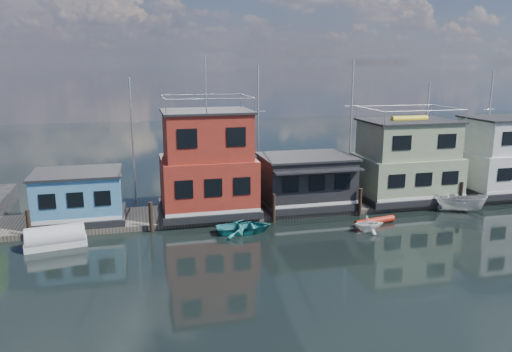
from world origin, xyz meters
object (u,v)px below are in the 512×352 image
object	(u,v)px
houseboat_dark	(306,180)
motorboat	(460,203)
houseboat_blue	(79,196)
tarp_runabout	(55,238)
houseboat_white	(507,156)
dinghy_teal	(244,227)
dinghy_white	(368,223)
houseboat_red	(208,165)
red_kayak	(375,221)
houseboat_green	(407,161)

from	to	relation	value
houseboat_dark	motorboat	bearing A→B (deg)	-17.41
houseboat_blue	tarp_runabout	distance (m)	4.73
houseboat_white	dinghy_teal	world-z (taller)	houseboat_white
houseboat_blue	dinghy_white	bearing A→B (deg)	-17.65
houseboat_red	red_kayak	world-z (taller)	houseboat_red
houseboat_blue	dinghy_white	size ratio (longest dim) A/B	2.85
houseboat_dark	motorboat	distance (m)	12.51
houseboat_green	tarp_runabout	world-z (taller)	houseboat_green
red_kayak	houseboat_white	bearing A→B (deg)	6.45
motorboat	red_kayak	distance (m)	8.27
tarp_runabout	red_kayak	bearing A→B (deg)	-11.80
dinghy_white	motorboat	distance (m)	9.72
houseboat_blue	motorboat	world-z (taller)	houseboat_blue
houseboat_dark	motorboat	world-z (taller)	houseboat_dark
houseboat_red	tarp_runabout	bearing A→B (deg)	-158.19
houseboat_green	houseboat_white	world-z (taller)	houseboat_green
houseboat_green	dinghy_white	bearing A→B (deg)	-135.75
houseboat_red	houseboat_green	world-z (taller)	houseboat_red
houseboat_blue	houseboat_green	distance (m)	26.53
houseboat_blue	dinghy_teal	xyz separation A→B (m)	(11.34, -4.55, -1.79)
tarp_runabout	houseboat_white	bearing A→B (deg)	-3.41
dinghy_teal	red_kayak	size ratio (longest dim) A/B	1.16
houseboat_white	red_kayak	world-z (taller)	houseboat_white
motorboat	dinghy_white	bearing A→B (deg)	137.24
dinghy_teal	red_kayak	xyz separation A→B (m)	(9.84, -0.48, -0.16)
dinghy_white	tarp_runabout	distance (m)	21.27
houseboat_white	tarp_runabout	bearing A→B (deg)	-173.52
dinghy_white	tarp_runabout	size ratio (longest dim) A/B	0.56
tarp_runabout	dinghy_teal	distance (m)	12.53
red_kayak	tarp_runabout	bearing A→B (deg)	166.39
tarp_runabout	motorboat	distance (m)	30.53
houseboat_dark	dinghy_white	distance (m)	7.04
houseboat_dark	motorboat	size ratio (longest dim) A/B	1.87
houseboat_red	red_kayak	bearing A→B (deg)	-23.29
tarp_runabout	dinghy_teal	bearing A→B (deg)	-11.11
tarp_runabout	houseboat_dark	bearing A→B (deg)	2.95
dinghy_white	houseboat_white	bearing A→B (deg)	-63.43
dinghy_white	houseboat_red	bearing A→B (deg)	64.28
houseboat_green	dinghy_teal	bearing A→B (deg)	-163.31
houseboat_blue	houseboat_dark	xyz separation A→B (m)	(17.50, -0.02, 0.21)
houseboat_green	houseboat_white	size ratio (longest dim) A/B	1.00
houseboat_white	red_kayak	xyz separation A→B (m)	(-15.33, -5.03, -3.29)
houseboat_blue	houseboat_dark	bearing A→B (deg)	-0.06
dinghy_white	dinghy_teal	bearing A→B (deg)	83.70
houseboat_green	houseboat_white	xyz separation A→B (m)	(10.00, -0.00, -0.01)
dinghy_white	tarp_runabout	bearing A→B (deg)	89.92
houseboat_red	dinghy_white	world-z (taller)	houseboat_red
tarp_runabout	dinghy_white	bearing A→B (deg)	-15.49
houseboat_white	motorboat	distance (m)	8.54
houseboat_white	dinghy_teal	bearing A→B (deg)	-169.76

